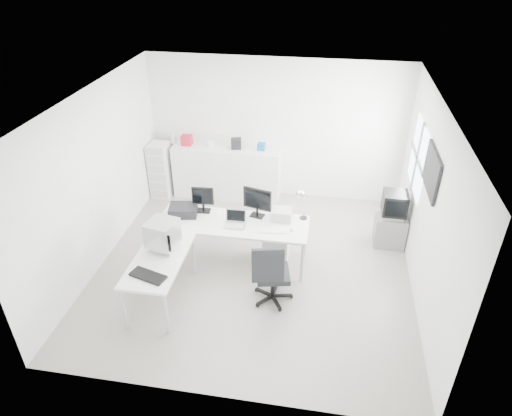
% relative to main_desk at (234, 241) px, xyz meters
% --- Properties ---
extents(floor, '(5.00, 5.00, 0.01)m').
position_rel_main_desk_xyz_m(floor, '(0.36, -0.11, -0.38)').
color(floor, '#B8B4A6').
rests_on(floor, ground).
extents(ceiling, '(5.00, 5.00, 0.01)m').
position_rel_main_desk_xyz_m(ceiling, '(0.36, -0.11, 2.42)').
color(ceiling, white).
rests_on(ceiling, back_wall).
extents(back_wall, '(5.00, 0.02, 2.80)m').
position_rel_main_desk_xyz_m(back_wall, '(0.36, 2.39, 1.02)').
color(back_wall, white).
rests_on(back_wall, floor).
extents(left_wall, '(0.02, 5.00, 2.80)m').
position_rel_main_desk_xyz_m(left_wall, '(-2.14, -0.11, 1.02)').
color(left_wall, white).
rests_on(left_wall, floor).
extents(right_wall, '(0.02, 5.00, 2.80)m').
position_rel_main_desk_xyz_m(right_wall, '(2.86, -0.11, 1.02)').
color(right_wall, white).
rests_on(right_wall, floor).
extents(window, '(0.02, 1.20, 1.10)m').
position_rel_main_desk_xyz_m(window, '(2.84, 1.09, 1.23)').
color(window, white).
rests_on(window, right_wall).
extents(wall_picture, '(0.04, 0.90, 0.60)m').
position_rel_main_desk_xyz_m(wall_picture, '(2.83, -0.01, 1.52)').
color(wall_picture, black).
rests_on(wall_picture, right_wall).
extents(main_desk, '(2.40, 0.80, 0.75)m').
position_rel_main_desk_xyz_m(main_desk, '(0.00, 0.00, 0.00)').
color(main_desk, white).
rests_on(main_desk, floor).
extents(side_desk, '(0.70, 1.40, 0.75)m').
position_rel_main_desk_xyz_m(side_desk, '(-0.85, -1.10, 0.00)').
color(side_desk, white).
rests_on(side_desk, floor).
extents(drawer_pedestal, '(0.40, 0.50, 0.60)m').
position_rel_main_desk_xyz_m(drawer_pedestal, '(0.70, 0.05, -0.08)').
color(drawer_pedestal, white).
rests_on(drawer_pedestal, floor).
extents(inkjet_printer, '(0.50, 0.42, 0.16)m').
position_rel_main_desk_xyz_m(inkjet_printer, '(-0.85, 0.10, 0.45)').
color(inkjet_printer, black).
rests_on(inkjet_printer, main_desk).
extents(lcd_monitor_small, '(0.37, 0.23, 0.45)m').
position_rel_main_desk_xyz_m(lcd_monitor_small, '(-0.55, 0.25, 0.60)').
color(lcd_monitor_small, black).
rests_on(lcd_monitor_small, main_desk).
extents(lcd_monitor_large, '(0.51, 0.31, 0.50)m').
position_rel_main_desk_xyz_m(lcd_monitor_large, '(0.35, 0.25, 0.62)').
color(lcd_monitor_large, black).
rests_on(lcd_monitor_large, main_desk).
extents(laptop, '(0.36, 0.37, 0.23)m').
position_rel_main_desk_xyz_m(laptop, '(0.05, -0.10, 0.49)').
color(laptop, '#B7B7BA').
rests_on(laptop, main_desk).
extents(white_keyboard, '(0.44, 0.17, 0.02)m').
position_rel_main_desk_xyz_m(white_keyboard, '(0.65, -0.15, 0.38)').
color(white_keyboard, white).
rests_on(white_keyboard, main_desk).
extents(white_mouse, '(0.06, 0.06, 0.06)m').
position_rel_main_desk_xyz_m(white_mouse, '(0.95, -0.10, 0.41)').
color(white_mouse, white).
rests_on(white_mouse, main_desk).
extents(laser_printer, '(0.32, 0.28, 0.18)m').
position_rel_main_desk_xyz_m(laser_printer, '(0.75, 0.22, 0.47)').
color(laser_printer, '#B0B0B0').
rests_on(laser_printer, main_desk).
extents(desk_lamp, '(0.15, 0.15, 0.42)m').
position_rel_main_desk_xyz_m(desk_lamp, '(1.10, 0.30, 0.59)').
color(desk_lamp, silver).
rests_on(desk_lamp, main_desk).
extents(crt_monitor, '(0.47, 0.47, 0.46)m').
position_rel_main_desk_xyz_m(crt_monitor, '(-0.85, -0.85, 0.61)').
color(crt_monitor, '#B7B7BA').
rests_on(crt_monitor, side_desk).
extents(black_keyboard, '(0.54, 0.34, 0.03)m').
position_rel_main_desk_xyz_m(black_keyboard, '(-0.85, -1.50, 0.39)').
color(black_keyboard, black).
rests_on(black_keyboard, side_desk).
extents(office_chair, '(0.73, 0.73, 1.06)m').
position_rel_main_desk_xyz_m(office_chair, '(0.76, -0.83, 0.16)').
color(office_chair, '#242729').
rests_on(office_chair, floor).
extents(tv_cabinet, '(0.52, 0.42, 0.57)m').
position_rel_main_desk_xyz_m(tv_cabinet, '(2.58, 0.90, -0.09)').
color(tv_cabinet, slate).
rests_on(tv_cabinet, floor).
extents(crt_tv, '(0.50, 0.48, 0.45)m').
position_rel_main_desk_xyz_m(crt_tv, '(2.58, 0.90, 0.42)').
color(crt_tv, black).
rests_on(crt_tv, tv_cabinet).
extents(sideboard, '(2.15, 0.54, 1.08)m').
position_rel_main_desk_xyz_m(sideboard, '(-0.58, 2.13, 0.16)').
color(sideboard, white).
rests_on(sideboard, floor).
extents(clutter_box_a, '(0.20, 0.18, 0.20)m').
position_rel_main_desk_xyz_m(clutter_box_a, '(-1.38, 2.13, 0.80)').
color(clutter_box_a, red).
rests_on(clutter_box_a, sideboard).
extents(clutter_box_b, '(0.13, 0.11, 0.12)m').
position_rel_main_desk_xyz_m(clutter_box_b, '(-0.88, 2.13, 0.76)').
color(clutter_box_b, white).
rests_on(clutter_box_b, sideboard).
extents(clutter_box_c, '(0.23, 0.21, 0.19)m').
position_rel_main_desk_xyz_m(clutter_box_c, '(-0.38, 2.13, 0.80)').
color(clutter_box_c, black).
rests_on(clutter_box_c, sideboard).
extents(clutter_box_d, '(0.16, 0.14, 0.14)m').
position_rel_main_desk_xyz_m(clutter_box_d, '(0.12, 2.13, 0.77)').
color(clutter_box_d, '#16589D').
rests_on(clutter_box_d, sideboard).
extents(clutter_bottle, '(0.07, 0.07, 0.22)m').
position_rel_main_desk_xyz_m(clutter_bottle, '(-1.68, 2.17, 0.81)').
color(clutter_bottle, white).
rests_on(clutter_bottle, sideboard).
extents(filing_cabinet, '(0.39, 0.47, 1.12)m').
position_rel_main_desk_xyz_m(filing_cabinet, '(-1.92, 1.95, 0.18)').
color(filing_cabinet, white).
rests_on(filing_cabinet, floor).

